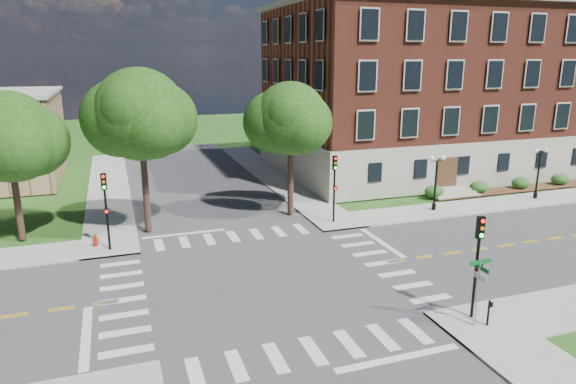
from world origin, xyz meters
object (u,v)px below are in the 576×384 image
object	(u,v)px
twin_lamp_east	(538,170)
twin_lamp_west	(436,179)
fire_hydrant	(95,241)
traffic_signal_se	(478,254)
street_sign_pole	(479,280)
push_button_post	(489,312)
traffic_signal_nw	(106,202)
traffic_signal_ne	(335,180)

from	to	relation	value
twin_lamp_east	twin_lamp_west	bearing A→B (deg)	-179.76
twin_lamp_east	fire_hydrant	size ratio (longest dim) A/B	5.64
traffic_signal_se	street_sign_pole	world-z (taller)	traffic_signal_se
push_button_post	fire_hydrant	world-z (taller)	push_button_post
traffic_signal_se	traffic_signal_nw	size ratio (longest dim) A/B	1.00
street_sign_pole	twin_lamp_east	bearing A→B (deg)	40.34
fire_hydrant	traffic_signal_ne	bearing A→B (deg)	-1.43
twin_lamp_east	push_button_post	distance (m)	24.03
traffic_signal_nw	twin_lamp_west	xyz separation A→B (m)	(23.72, 0.76, -0.66)
twin_lamp_east	street_sign_pole	size ratio (longest dim) A/B	1.36
traffic_signal_se	street_sign_pole	distance (m)	1.16
traffic_signal_nw	fire_hydrant	xyz separation A→B (m)	(-0.83, 0.95, -2.72)
traffic_signal_ne	traffic_signal_nw	distance (m)	15.22
traffic_signal_ne	fire_hydrant	world-z (taller)	traffic_signal_ne
traffic_signal_se	street_sign_pole	xyz separation A→B (m)	(-0.37, -0.66, -0.88)
street_sign_pole	traffic_signal_ne	bearing A→B (deg)	89.84
push_button_post	fire_hydrant	distance (m)	23.03
traffic_signal_se	street_sign_pole	size ratio (longest dim) A/B	1.55
twin_lamp_west	push_button_post	xyz separation A→B (m)	(-8.03, -15.85, -1.73)
twin_lamp_east	push_button_post	size ratio (longest dim) A/B	3.53
fire_hydrant	traffic_signal_se	bearing A→B (deg)	-42.85
twin_lamp_east	push_button_post	world-z (taller)	twin_lamp_east
traffic_signal_nw	street_sign_pole	world-z (taller)	traffic_signal_nw
twin_lamp_west	fire_hydrant	xyz separation A→B (m)	(-24.56, 0.19, -2.06)
traffic_signal_nw	street_sign_pole	xyz separation A→B (m)	(15.16, -14.89, -0.88)
traffic_signal_ne	traffic_signal_nw	world-z (taller)	same
twin_lamp_east	street_sign_pole	xyz separation A→B (m)	(-18.48, -15.69, -0.21)
twin_lamp_west	push_button_post	size ratio (longest dim) A/B	3.53
traffic_signal_se	twin_lamp_west	size ratio (longest dim) A/B	1.13
traffic_signal_ne	twin_lamp_west	bearing A→B (deg)	1.40
traffic_signal_nw	fire_hydrant	distance (m)	3.00
traffic_signal_se	traffic_signal_ne	size ratio (longest dim) A/B	1.00
traffic_signal_ne	street_sign_pole	size ratio (longest dim) A/B	1.55
fire_hydrant	street_sign_pole	bearing A→B (deg)	-44.72
twin_lamp_west	street_sign_pole	size ratio (longest dim) A/B	1.36
traffic_signal_ne	push_button_post	bearing A→B (deg)	-88.21
traffic_signal_ne	twin_lamp_west	distance (m)	8.55
fire_hydrant	twin_lamp_west	bearing A→B (deg)	-0.45
traffic_signal_nw	twin_lamp_east	bearing A→B (deg)	1.37
twin_lamp_west	traffic_signal_se	bearing A→B (deg)	-118.67
traffic_signal_ne	push_button_post	world-z (taller)	traffic_signal_ne
traffic_signal_se	traffic_signal_ne	bearing A→B (deg)	91.26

